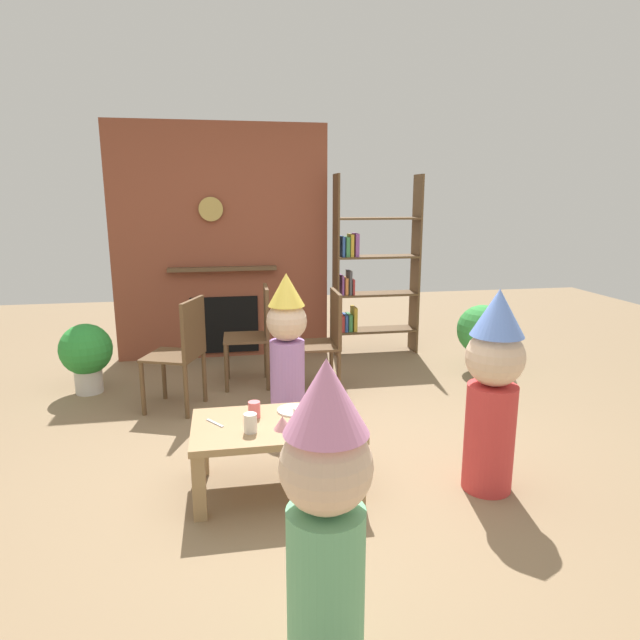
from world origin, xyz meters
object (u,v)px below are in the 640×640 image
Objects in this scene: child_by_the_chairs at (287,342)px; dining_chair_left at (183,348)px; paper_plate_front at (322,428)px; child_with_cone_hat at (326,512)px; child_in_pink at (493,387)px; potted_plant_tall at (482,332)px; paper_cup_near_right at (250,423)px; dining_chair_right at (325,337)px; paper_cup_near_left at (322,406)px; dining_chair_middle at (256,330)px; bookshelf at (369,274)px; potted_plant_short at (86,353)px; coffee_table at (276,434)px; paper_cup_center at (299,416)px; paper_cup_far_left at (254,409)px; birthday_cake_slice at (282,423)px; paper_plate_rear at (294,410)px.

child_by_the_chairs is 1.24× the size of dining_chair_left.
paper_plate_front is at bearing 12.52° from child_by_the_chairs.
child_with_cone_hat reaches higher than child_by_the_chairs.
potted_plant_tall is at bearing -105.01° from child_in_pink.
dining_chair_left is at bearing -169.54° from potted_plant_tall.
paper_cup_near_right is 1.75m from dining_chair_right.
paper_cup_near_left is 0.10× the size of dining_chair_middle.
dining_chair_right is (0.28, 1.39, 0.06)m from paper_cup_near_left.
bookshelf is 3.11× the size of potted_plant_short.
paper_plate_front is 0.21× the size of dining_chair_left.
bookshelf is at bearing -119.00° from dining_chair_right.
dining_chair_middle reaches higher than coffee_table.
paper_cup_near_right is 0.09× the size of child_in_pink.
paper_cup_center is at bearing 75.40° from dining_chair_right.
paper_cup_near_left is 0.14× the size of potted_plant_short.
dining_chair_left is at bearing 125.24° from paper_cup_near_left.
child_with_cone_hat is (0.20, -1.16, 0.15)m from paper_cup_near_right.
dining_chair_right is (0.68, 1.39, 0.06)m from paper_cup_far_left.
potted_plant_short is (-1.50, 3.15, -0.26)m from child_with_cone_hat.
paper_cup_center is 1.05× the size of paper_cup_far_left.
dining_chair_middle is at bearing -49.59° from child_in_pink.
potted_plant_short is at bearing -11.56° from dining_chair_left.
paper_plate_front is 0.31× the size of potted_plant_short.
paper_plate_front is at bearing 5.31° from child_in_pink.
dining_chair_left is (-0.45, 1.45, 0.05)m from paper_cup_near_right.
child_in_pink is at bearing 121.95° from dining_chair_middle.
child_by_the_chairs is at bearing 73.90° from paper_cup_near_right.
paper_cup_far_left is 0.43m from paper_plate_front.
dining_chair_right is (-0.70, -1.19, -0.36)m from bookshelf.
child_by_the_chairs is at bearing -158.81° from potted_plant_tall.
birthday_cake_slice is at bearing 92.36° from dining_chair_middle.
paper_cup_far_left is 1.75m from dining_chair_middle.
coffee_table is 0.15m from birthday_cake_slice.
child_by_the_chairs reaches higher than paper_plate_rear.
paper_cup_near_left is at bearing 80.30° from paper_plate_front.
birthday_cake_slice is 1.95m from dining_chair_middle.
paper_cup_far_left is 0.48× the size of paper_plate_rear.
paper_cup_near_left is 0.17m from paper_plate_rear.
dining_chair_left is at bearing 41.54° from dining_chair_middle.
birthday_cake_slice is (-0.22, 0.04, 0.03)m from paper_plate_front.
birthday_cake_slice is at bearing 170.68° from paper_plate_front.
dining_chair_right is (0.57, 1.49, 0.17)m from coffee_table.
potted_plant_short is at bearing 127.62° from coffee_table.
dining_chair_left is at bearing -97.87° from child_by_the_chairs.
dining_chair_left is (-1.80, 1.56, -0.11)m from child_in_pink.
dining_chair_middle is at bearing -1.48° from potted_plant_short.
child_by_the_chairs is at bearing 48.57° from dining_chair_right.
coffee_table is 1.45× the size of potted_plant_tall.
child_by_the_chairs is at bearing 85.54° from paper_plate_rear.
child_by_the_chairs reaches higher than dining_chair_left.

